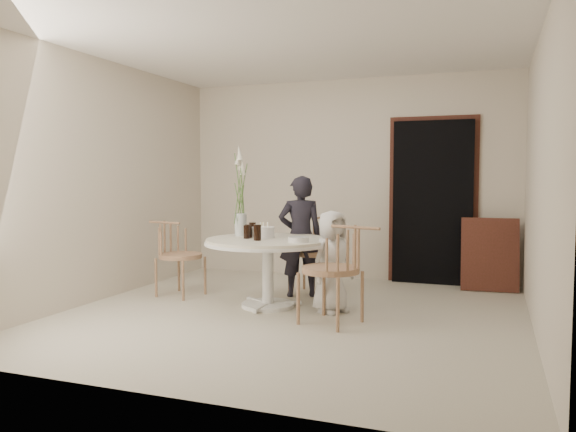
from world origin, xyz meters
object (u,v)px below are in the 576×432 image
(table, at_px, (268,249))
(chair_right, at_px, (343,260))
(chair_far, at_px, (317,243))
(birthday_cake, at_px, (263,232))
(boy, at_px, (332,262))
(girl, at_px, (300,236))
(flower_vase, at_px, (241,201))
(chair_left, at_px, (172,247))

(table, relative_size, chair_right, 1.40)
(chair_far, height_order, birthday_cake, chair_far)
(chair_right, height_order, boy, boy)
(girl, xyz_separation_m, flower_vase, (-0.55, -0.45, 0.42))
(birthday_cake, height_order, flower_vase, flower_vase)
(chair_right, distance_m, chair_left, 2.31)
(table, bearing_deg, boy, 0.12)
(table, xyz_separation_m, chair_far, (0.27, 0.92, -0.03))
(chair_far, relative_size, chair_left, 1.05)
(girl, distance_m, boy, 0.85)
(table, relative_size, chair_far, 1.46)
(chair_left, height_order, birthday_cake, birthday_cake)
(chair_far, relative_size, flower_vase, 0.92)
(birthday_cake, bearing_deg, chair_left, 174.36)
(table, distance_m, birthday_cake, 0.20)
(chair_far, relative_size, girl, 0.65)
(chair_right, relative_size, girl, 0.68)
(chair_right, height_order, birthday_cake, chair_right)
(flower_vase, bearing_deg, birthday_cake, -18.48)
(boy, bearing_deg, table, 119.61)
(flower_vase, bearing_deg, chair_right, -25.66)
(boy, bearing_deg, birthday_cake, 114.62)
(girl, bearing_deg, boy, 108.05)
(birthday_cake, relative_size, flower_vase, 0.24)
(chair_far, relative_size, boy, 0.88)
(chair_left, relative_size, flower_vase, 0.87)
(chair_right, bearing_deg, flower_vase, -98.63)
(boy, bearing_deg, girl, 70.89)
(chair_right, xyz_separation_m, flower_vase, (-1.33, 0.64, 0.50))
(chair_left, bearing_deg, chair_right, -97.20)
(table, relative_size, boy, 1.28)
(chair_right, xyz_separation_m, birthday_cake, (-1.02, 0.54, 0.18))
(chair_left, height_order, girl, girl)
(chair_right, relative_size, chair_left, 1.09)
(birthday_cake, xyz_separation_m, flower_vase, (-0.31, 0.10, 0.33))
(chair_far, height_order, boy, boy)
(table, relative_size, birthday_cake, 5.51)
(chair_far, height_order, chair_left, chair_far)
(girl, height_order, birthday_cake, girl)
(chair_right, distance_m, flower_vase, 1.56)
(chair_far, xyz_separation_m, flower_vase, (-0.66, -0.75, 0.52))
(chair_far, height_order, girl, girl)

